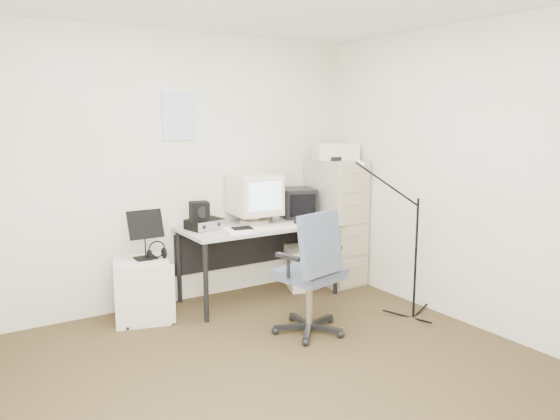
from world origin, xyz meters
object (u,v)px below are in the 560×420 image
desk (259,261)px  side_cart (142,290)px  office_chair (309,271)px  filing_cabinet (336,222)px

desk → side_cart: size_ratio=2.70×
desk → office_chair: size_ratio=1.45×
filing_cabinet → desk: bearing=-178.2°
office_chair → desk: bearing=71.1°
filing_cabinet → office_chair: size_ratio=1.26×
desk → side_cart: bearing=179.3°
filing_cabinet → desk: size_ratio=0.87×
filing_cabinet → office_chair: filing_cabinet is taller
desk → office_chair: 0.97m
office_chair → side_cart: (-1.07, 0.97, -0.24)m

